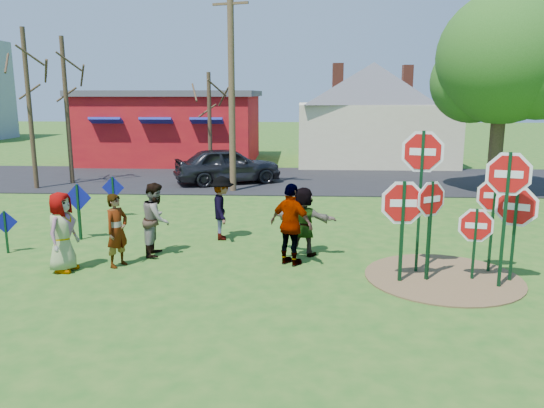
{
  "coord_description": "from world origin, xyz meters",
  "views": [
    {
      "loc": [
        1.48,
        -11.6,
        3.76
      ],
      "look_at": [
        0.85,
        0.99,
        1.12
      ],
      "focal_mm": 35.0,
      "sensor_mm": 36.0,
      "label": 1
    }
  ],
  "objects_px": {
    "stop_sign_c": "(507,189)",
    "utility_pole": "(232,82)",
    "person_a": "(62,232)",
    "person_b": "(117,230)",
    "stop_sign_d": "(494,202)",
    "stop_sign_b": "(422,165)",
    "suv": "(228,165)",
    "stop_sign_a": "(403,210)",
    "leafy_tree": "(506,65)"
  },
  "relations": [
    {
      "from": "suv",
      "to": "leafy_tree",
      "type": "height_order",
      "value": "leafy_tree"
    },
    {
      "from": "person_a",
      "to": "leafy_tree",
      "type": "bearing_deg",
      "value": -43.99
    },
    {
      "from": "stop_sign_c",
      "to": "person_a",
      "type": "bearing_deg",
      "value": -168.52
    },
    {
      "from": "stop_sign_b",
      "to": "suv",
      "type": "xyz_separation_m",
      "value": [
        -5.5,
        11.06,
        -1.51
      ]
    },
    {
      "from": "suv",
      "to": "stop_sign_d",
      "type": "bearing_deg",
      "value": -169.54
    },
    {
      "from": "stop_sign_d",
      "to": "suv",
      "type": "height_order",
      "value": "stop_sign_d"
    },
    {
      "from": "person_a",
      "to": "person_b",
      "type": "relative_size",
      "value": 1.06
    },
    {
      "from": "person_b",
      "to": "person_a",
      "type": "bearing_deg",
      "value": 135.48
    },
    {
      "from": "stop_sign_a",
      "to": "leafy_tree",
      "type": "bearing_deg",
      "value": 60.38
    },
    {
      "from": "stop_sign_c",
      "to": "person_a",
      "type": "xyz_separation_m",
      "value": [
        -8.98,
        0.57,
        -1.12
      ]
    },
    {
      "from": "stop_sign_d",
      "to": "utility_pole",
      "type": "xyz_separation_m",
      "value": [
        -6.62,
        9.23,
        2.64
      ]
    },
    {
      "from": "stop_sign_b",
      "to": "person_b",
      "type": "bearing_deg",
      "value": -167.56
    },
    {
      "from": "stop_sign_a",
      "to": "stop_sign_b",
      "type": "distance_m",
      "value": 1.12
    },
    {
      "from": "stop_sign_a",
      "to": "utility_pole",
      "type": "distance_m",
      "value": 11.26
    },
    {
      "from": "suv",
      "to": "stop_sign_a",
      "type": "bearing_deg",
      "value": -178.89
    },
    {
      "from": "person_b",
      "to": "suv",
      "type": "height_order",
      "value": "person_b"
    },
    {
      "from": "utility_pole",
      "to": "person_a",
      "type": "bearing_deg",
      "value": -104.51
    },
    {
      "from": "person_b",
      "to": "suv",
      "type": "distance_m",
      "value": 11.02
    },
    {
      "from": "stop_sign_b",
      "to": "utility_pole",
      "type": "distance_m",
      "value": 10.76
    },
    {
      "from": "stop_sign_c",
      "to": "person_b",
      "type": "height_order",
      "value": "stop_sign_c"
    },
    {
      "from": "stop_sign_b",
      "to": "suv",
      "type": "bearing_deg",
      "value": 129.69
    },
    {
      "from": "stop_sign_c",
      "to": "leafy_tree",
      "type": "bearing_deg",
      "value": 85.82
    },
    {
      "from": "stop_sign_b",
      "to": "stop_sign_c",
      "type": "relative_size",
      "value": 1.12
    },
    {
      "from": "stop_sign_a",
      "to": "utility_pole",
      "type": "height_order",
      "value": "utility_pole"
    },
    {
      "from": "person_a",
      "to": "utility_pole",
      "type": "xyz_separation_m",
      "value": [
        2.48,
        9.58,
        3.31
      ]
    },
    {
      "from": "stop_sign_c",
      "to": "utility_pole",
      "type": "bearing_deg",
      "value": 137.74
    },
    {
      "from": "suv",
      "to": "person_b",
      "type": "bearing_deg",
      "value": 152.6
    },
    {
      "from": "stop_sign_a",
      "to": "leafy_tree",
      "type": "xyz_separation_m",
      "value": [
        5.37,
        9.72,
        3.26
      ]
    },
    {
      "from": "person_a",
      "to": "utility_pole",
      "type": "relative_size",
      "value": 0.22
    },
    {
      "from": "person_b",
      "to": "utility_pole",
      "type": "relative_size",
      "value": 0.21
    },
    {
      "from": "stop_sign_d",
      "to": "suv",
      "type": "xyz_separation_m",
      "value": [
        -7.05,
        10.98,
        -0.74
      ]
    },
    {
      "from": "stop_sign_a",
      "to": "suv",
      "type": "bearing_deg",
      "value": 112.66
    },
    {
      "from": "utility_pole",
      "to": "stop_sign_a",
      "type": "bearing_deg",
      "value": -65.08
    },
    {
      "from": "stop_sign_a",
      "to": "stop_sign_c",
      "type": "bearing_deg",
      "value": -7.58
    },
    {
      "from": "person_a",
      "to": "person_b",
      "type": "distance_m",
      "value": 1.12
    },
    {
      "from": "stop_sign_a",
      "to": "stop_sign_d",
      "type": "height_order",
      "value": "stop_sign_a"
    },
    {
      "from": "stop_sign_c",
      "to": "suv",
      "type": "relative_size",
      "value": 0.64
    },
    {
      "from": "stop_sign_a",
      "to": "person_b",
      "type": "relative_size",
      "value": 1.37
    },
    {
      "from": "stop_sign_c",
      "to": "utility_pole",
      "type": "height_order",
      "value": "utility_pole"
    },
    {
      "from": "utility_pole",
      "to": "stop_sign_d",
      "type": "bearing_deg",
      "value": -54.34
    },
    {
      "from": "person_b",
      "to": "suv",
      "type": "xyz_separation_m",
      "value": [
        0.99,
        10.97,
        -0.02
      ]
    },
    {
      "from": "stop_sign_d",
      "to": "suv",
      "type": "distance_m",
      "value": 13.07
    },
    {
      "from": "stop_sign_a",
      "to": "stop_sign_d",
      "type": "relative_size",
      "value": 1.03
    },
    {
      "from": "person_b",
      "to": "stop_sign_a",
      "type": "bearing_deg",
      "value": -70.56
    },
    {
      "from": "person_a",
      "to": "person_b",
      "type": "xyz_separation_m",
      "value": [
        1.06,
        0.37,
        -0.05
      ]
    },
    {
      "from": "stop_sign_c",
      "to": "utility_pole",
      "type": "relative_size",
      "value": 0.36
    },
    {
      "from": "stop_sign_b",
      "to": "person_a",
      "type": "bearing_deg",
      "value": -164.63
    },
    {
      "from": "suv",
      "to": "leafy_tree",
      "type": "xyz_separation_m",
      "value": [
        10.41,
        -1.96,
        3.95
      ]
    },
    {
      "from": "suv",
      "to": "utility_pole",
      "type": "distance_m",
      "value": 3.83
    },
    {
      "from": "stop_sign_a",
      "to": "person_b",
      "type": "bearing_deg",
      "value": 172.62
    }
  ]
}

